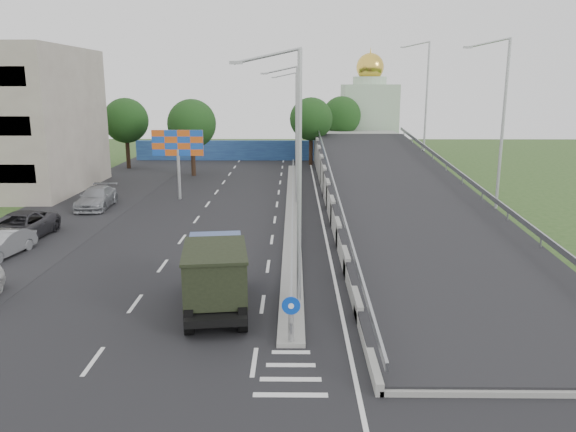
{
  "coord_description": "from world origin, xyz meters",
  "views": [
    {
      "loc": [
        0.09,
        -15.78,
        8.86
      ],
      "look_at": [
        -0.22,
        12.8,
        2.2
      ],
      "focal_mm": 35.0,
      "sensor_mm": 36.0,
      "label": 1
    }
  ],
  "objects_px": {
    "sign_bollard": "(291,319)",
    "lamp_post_mid": "(294,128)",
    "lamp_post_near": "(295,166)",
    "lamp_post_far": "(294,114)",
    "billboard": "(178,147)",
    "parked_car_c": "(19,227)",
    "dump_truck": "(216,272)",
    "parked_car_d": "(97,198)",
    "church": "(369,113)",
    "parked_car_b": "(2,244)"
  },
  "relations": [
    {
      "from": "billboard",
      "to": "parked_car_c",
      "type": "xyz_separation_m",
      "value": [
        -6.98,
        -12.26,
        -3.38
      ]
    },
    {
      "from": "lamp_post_far",
      "to": "dump_truck",
      "type": "height_order",
      "value": "lamp_post_far"
    },
    {
      "from": "dump_truck",
      "to": "lamp_post_mid",
      "type": "bearing_deg",
      "value": 73.59
    },
    {
      "from": "sign_bollard",
      "to": "lamp_post_far",
      "type": "bearing_deg",
      "value": 89.86
    },
    {
      "from": "dump_truck",
      "to": "parked_car_b",
      "type": "height_order",
      "value": "dump_truck"
    },
    {
      "from": "lamp_post_near",
      "to": "lamp_post_far",
      "type": "distance_m",
      "value": 40.0
    },
    {
      "from": "sign_bollard",
      "to": "lamp_post_mid",
      "type": "relative_size",
      "value": 0.17
    },
    {
      "from": "lamp_post_far",
      "to": "dump_truck",
      "type": "distance_m",
      "value": 40.66
    },
    {
      "from": "billboard",
      "to": "parked_car_c",
      "type": "bearing_deg",
      "value": -119.67
    },
    {
      "from": "lamp_post_mid",
      "to": "sign_bollard",
      "type": "bearing_deg",
      "value": -90.26
    },
    {
      "from": "church",
      "to": "parked_car_b",
      "type": "bearing_deg",
      "value": -118.12
    },
    {
      "from": "lamp_post_mid",
      "to": "parked_car_b",
      "type": "xyz_separation_m",
      "value": [
        -15.47,
        -13.44,
        -5.12
      ]
    },
    {
      "from": "parked_car_b",
      "to": "parked_car_c",
      "type": "relative_size",
      "value": 0.72
    },
    {
      "from": "lamp_post_mid",
      "to": "parked_car_d",
      "type": "xyz_separation_m",
      "value": [
        -14.62,
        -1.3,
        -5.04
      ]
    },
    {
      "from": "lamp_post_near",
      "to": "parked_car_b",
      "type": "relative_size",
      "value": 2.42
    },
    {
      "from": "billboard",
      "to": "parked_car_c",
      "type": "distance_m",
      "value": 14.5
    },
    {
      "from": "parked_car_d",
      "to": "church",
      "type": "bearing_deg",
      "value": 52.64
    },
    {
      "from": "lamp_post_far",
      "to": "billboard",
      "type": "xyz_separation_m",
      "value": [
        -9.11,
        -18.0,
        -1.62
      ]
    },
    {
      "from": "lamp_post_mid",
      "to": "church",
      "type": "distance_m",
      "value": 35.41
    },
    {
      "from": "lamp_post_near",
      "to": "lamp_post_far",
      "type": "bearing_deg",
      "value": 90.0
    },
    {
      "from": "billboard",
      "to": "parked_car_b",
      "type": "height_order",
      "value": "billboard"
    },
    {
      "from": "parked_car_c",
      "to": "lamp_post_far",
      "type": "bearing_deg",
      "value": 65.01
    },
    {
      "from": "church",
      "to": "dump_truck",
      "type": "xyz_separation_m",
      "value": [
        -13.07,
        -54.3,
        -3.8
      ]
    },
    {
      "from": "parked_car_c",
      "to": "church",
      "type": "bearing_deg",
      "value": 62.6
    },
    {
      "from": "lamp_post_near",
      "to": "parked_car_d",
      "type": "xyz_separation_m",
      "value": [
        -14.62,
        18.7,
        -5.04
      ]
    },
    {
      "from": "lamp_post_mid",
      "to": "parked_car_d",
      "type": "height_order",
      "value": "lamp_post_mid"
    },
    {
      "from": "lamp_post_near",
      "to": "parked_car_b",
      "type": "height_order",
      "value": "lamp_post_near"
    },
    {
      "from": "lamp_post_far",
      "to": "parked_car_c",
      "type": "relative_size",
      "value": 1.74
    },
    {
      "from": "billboard",
      "to": "parked_car_b",
      "type": "relative_size",
      "value": 1.32
    },
    {
      "from": "dump_truck",
      "to": "parked_car_d",
      "type": "relative_size",
      "value": 1.21
    },
    {
      "from": "lamp_post_near",
      "to": "dump_truck",
      "type": "bearing_deg",
      "value": -174.54
    },
    {
      "from": "lamp_post_far",
      "to": "lamp_post_mid",
      "type": "bearing_deg",
      "value": -90.0
    },
    {
      "from": "church",
      "to": "billboard",
      "type": "relative_size",
      "value": 2.51
    },
    {
      "from": "lamp_post_mid",
      "to": "parked_car_d",
      "type": "relative_size",
      "value": 1.9
    },
    {
      "from": "dump_truck",
      "to": "parked_car_b",
      "type": "xyz_separation_m",
      "value": [
        -12.29,
        6.86,
        -0.83
      ]
    },
    {
      "from": "billboard",
      "to": "parked_car_b",
      "type": "bearing_deg",
      "value": -112.38
    },
    {
      "from": "parked_car_c",
      "to": "billboard",
      "type": "bearing_deg",
      "value": 63.35
    },
    {
      "from": "lamp_post_near",
      "to": "parked_car_d",
      "type": "bearing_deg",
      "value": 128.01
    },
    {
      "from": "sign_bollard",
      "to": "lamp_post_far",
      "type": "height_order",
      "value": "lamp_post_far"
    },
    {
      "from": "parked_car_d",
      "to": "lamp_post_far",
      "type": "bearing_deg",
      "value": 52.95
    },
    {
      "from": "dump_truck",
      "to": "parked_car_d",
      "type": "distance_m",
      "value": 22.2
    },
    {
      "from": "sign_bollard",
      "to": "lamp_post_mid",
      "type": "xyz_separation_m",
      "value": [
        0.11,
        23.83,
        4.77
      ]
    },
    {
      "from": "parked_car_b",
      "to": "parked_car_d",
      "type": "relative_size",
      "value": 0.78
    },
    {
      "from": "lamp_post_near",
      "to": "parked_car_b",
      "type": "bearing_deg",
      "value": 157.03
    },
    {
      "from": "lamp_post_near",
      "to": "lamp_post_mid",
      "type": "relative_size",
      "value": 1.0
    },
    {
      "from": "sign_bollard",
      "to": "church",
      "type": "bearing_deg",
      "value": 80.19
    },
    {
      "from": "sign_bollard",
      "to": "lamp_post_far",
      "type": "relative_size",
      "value": 0.17
    },
    {
      "from": "lamp_post_near",
      "to": "sign_bollard",
      "type": "bearing_deg",
      "value": -91.64
    },
    {
      "from": "sign_bollard",
      "to": "billboard",
      "type": "relative_size",
      "value": 0.3
    },
    {
      "from": "church",
      "to": "parked_car_d",
      "type": "xyz_separation_m",
      "value": [
        -24.51,
        -35.3,
        -4.54
      ]
    }
  ]
}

